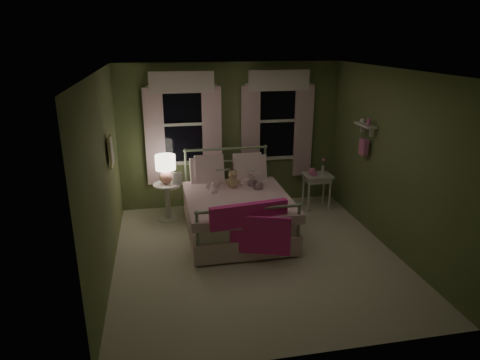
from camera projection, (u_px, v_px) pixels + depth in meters
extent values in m
plane|color=#ECE4CC|center=(256.00, 255.00, 6.21)|extent=(4.20, 4.20, 0.00)
plane|color=white|center=(258.00, 71.00, 5.38)|extent=(4.20, 4.20, 0.00)
plane|color=olive|center=(231.00, 136.00, 7.75)|extent=(4.00, 0.00, 4.00)
plane|color=olive|center=(310.00, 237.00, 3.84)|extent=(4.00, 0.00, 4.00)
plane|color=olive|center=(104.00, 178.00, 5.43)|extent=(0.00, 4.20, 4.20)
plane|color=olive|center=(392.00, 162.00, 6.15)|extent=(0.00, 4.20, 4.20)
cube|color=white|center=(236.00, 208.00, 6.79)|extent=(1.44, 1.94, 0.26)
cube|color=white|center=(236.00, 222.00, 6.87)|extent=(1.54, 2.02, 0.30)
cube|color=white|center=(238.00, 201.00, 6.59)|extent=(1.58, 1.75, 0.14)
cylinder|color=#9EB793|center=(193.00, 219.00, 6.70)|extent=(0.04, 1.90, 0.04)
cylinder|color=#9EB793|center=(278.00, 212.00, 6.95)|extent=(0.04, 1.90, 0.04)
cylinder|color=#9EB793|center=(186.00, 182.00, 7.51)|extent=(0.04, 0.04, 1.15)
cylinder|color=#9EB793|center=(265.00, 178.00, 7.77)|extent=(0.04, 0.04, 1.15)
sphere|color=#9EB793|center=(185.00, 151.00, 7.33)|extent=(0.07, 0.07, 0.07)
sphere|color=#9EB793|center=(265.00, 147.00, 7.59)|extent=(0.07, 0.07, 0.07)
cylinder|color=#9EB793|center=(226.00, 149.00, 7.46)|extent=(1.42, 0.04, 0.04)
cylinder|color=#9EB793|center=(226.00, 161.00, 7.53)|extent=(1.38, 0.03, 0.03)
cylinder|color=#9EB793|center=(198.00, 240.00, 5.76)|extent=(0.04, 0.04, 0.80)
cylinder|color=#9EB793|center=(298.00, 232.00, 6.02)|extent=(0.04, 0.04, 0.80)
sphere|color=#9EB793|center=(197.00, 213.00, 5.64)|extent=(0.07, 0.07, 0.07)
sphere|color=#9EB793|center=(299.00, 205.00, 5.89)|extent=(0.07, 0.07, 0.07)
cylinder|color=#9EB793|center=(249.00, 209.00, 5.77)|extent=(1.42, 0.04, 0.04)
cube|color=white|center=(207.00, 174.00, 7.25)|extent=(0.55, 0.32, 0.57)
cube|color=white|center=(250.00, 171.00, 7.39)|extent=(0.55, 0.32, 0.57)
cube|color=white|center=(209.00, 169.00, 7.23)|extent=(0.48, 0.30, 0.51)
cube|color=white|center=(247.00, 167.00, 7.35)|extent=(0.48, 0.30, 0.51)
cube|color=#F32F99|center=(249.00, 215.00, 5.79)|extent=(1.10, 0.25, 0.32)
cube|color=#F02F9D|center=(250.00, 235.00, 5.81)|extent=(1.05, 0.39, 0.55)
imported|color=#F7D1DD|center=(214.00, 167.00, 6.98)|extent=(0.34, 0.26, 0.84)
imported|color=#F7D1DD|center=(248.00, 166.00, 7.08)|extent=(0.46, 0.40, 0.80)
imported|color=beige|center=(216.00, 173.00, 6.75)|extent=(0.20, 0.12, 0.26)
imported|color=beige|center=(251.00, 174.00, 6.87)|extent=(0.20, 0.13, 0.26)
sphere|color=tan|center=(233.00, 183.00, 6.96)|extent=(0.20, 0.20, 0.20)
sphere|color=tan|center=(233.00, 175.00, 6.90)|extent=(0.14, 0.14, 0.14)
sphere|color=tan|center=(230.00, 172.00, 6.87)|extent=(0.06, 0.06, 0.06)
sphere|color=tan|center=(236.00, 171.00, 6.89)|extent=(0.06, 0.06, 0.06)
sphere|color=tan|center=(228.00, 182.00, 6.91)|extent=(0.08, 0.08, 0.08)
sphere|color=tan|center=(238.00, 182.00, 6.94)|extent=(0.08, 0.08, 0.08)
sphere|color=#8C6B51|center=(234.00, 176.00, 6.85)|extent=(0.05, 0.05, 0.05)
cylinder|color=white|center=(167.00, 185.00, 7.21)|extent=(0.46, 0.46, 0.04)
cylinder|color=white|center=(168.00, 202.00, 7.31)|extent=(0.08, 0.08, 0.60)
cylinder|color=white|center=(169.00, 218.00, 7.41)|extent=(0.34, 0.34, 0.03)
sphere|color=#E29685|center=(166.00, 177.00, 7.17)|extent=(0.22, 0.22, 0.22)
cylinder|color=pink|center=(166.00, 170.00, 7.13)|extent=(0.03, 0.03, 0.13)
cylinder|color=#FFEAC6|center=(165.00, 162.00, 7.09)|extent=(0.34, 0.34, 0.25)
imported|color=beige|center=(173.00, 185.00, 7.15)|extent=(0.18, 0.23, 0.02)
cube|color=white|center=(317.00, 175.00, 7.71)|extent=(0.50, 0.40, 0.04)
cube|color=white|center=(317.00, 179.00, 7.73)|extent=(0.44, 0.34, 0.08)
cylinder|color=white|center=(309.00, 196.00, 7.64)|extent=(0.04, 0.04, 0.60)
cylinder|color=white|center=(330.00, 194.00, 7.71)|extent=(0.04, 0.04, 0.60)
cylinder|color=white|center=(303.00, 190.00, 7.92)|extent=(0.04, 0.04, 0.60)
cylinder|color=white|center=(324.00, 189.00, 7.99)|extent=(0.04, 0.04, 0.60)
sphere|color=pink|center=(312.00, 172.00, 7.67)|extent=(0.14, 0.14, 0.14)
cube|color=pink|center=(314.00, 174.00, 7.59)|extent=(0.10, 0.04, 0.04)
cylinder|color=white|center=(323.00, 170.00, 7.75)|extent=(0.05, 0.05, 0.14)
cylinder|color=#4C7F3F|center=(323.00, 164.00, 7.72)|extent=(0.01, 0.01, 0.12)
sphere|color=pink|center=(323.00, 160.00, 7.69)|extent=(0.06, 0.06, 0.06)
cube|color=black|center=(183.00, 124.00, 7.50)|extent=(0.76, 0.02, 1.35)
cube|color=white|center=(181.00, 84.00, 7.26)|extent=(0.84, 0.05, 0.06)
cube|color=white|center=(185.00, 163.00, 7.70)|extent=(0.84, 0.05, 0.06)
cube|color=white|center=(160.00, 125.00, 7.41)|extent=(0.06, 0.05, 1.40)
cube|color=white|center=(206.00, 124.00, 7.55)|extent=(0.06, 0.05, 1.40)
cube|color=white|center=(183.00, 124.00, 7.48)|extent=(0.76, 0.04, 0.05)
cube|color=white|center=(155.00, 137.00, 7.41)|extent=(0.34, 0.06, 1.70)
cube|color=white|center=(212.00, 135.00, 7.59)|extent=(0.34, 0.06, 1.70)
cube|color=white|center=(182.00, 82.00, 7.19)|extent=(1.10, 0.08, 0.36)
cylinder|color=white|center=(182.00, 86.00, 7.24)|extent=(1.20, 0.03, 0.03)
cube|color=black|center=(276.00, 121.00, 7.81)|extent=(0.76, 0.02, 1.35)
cube|color=white|center=(278.00, 82.00, 7.56)|extent=(0.84, 0.05, 0.06)
cube|color=white|center=(276.00, 158.00, 8.01)|extent=(0.84, 0.05, 0.06)
cube|color=white|center=(255.00, 122.00, 7.71)|extent=(0.06, 0.05, 1.40)
cube|color=white|center=(298.00, 120.00, 7.86)|extent=(0.06, 0.05, 1.40)
cube|color=white|center=(277.00, 121.00, 7.79)|extent=(0.76, 0.04, 0.05)
cube|color=white|center=(250.00, 133.00, 7.72)|extent=(0.34, 0.06, 1.70)
cube|color=white|center=(303.00, 131.00, 7.90)|extent=(0.34, 0.06, 1.70)
cube|color=white|center=(279.00, 80.00, 7.49)|extent=(1.10, 0.08, 0.36)
cylinder|color=white|center=(278.00, 84.00, 7.55)|extent=(1.20, 0.03, 0.03)
cube|color=white|center=(365.00, 125.00, 6.66)|extent=(0.15, 0.50, 0.03)
cube|color=white|center=(372.00, 132.00, 6.55)|extent=(0.06, 0.03, 0.14)
cube|color=white|center=(363.00, 128.00, 6.83)|extent=(0.06, 0.03, 0.14)
cylinder|color=pink|center=(369.00, 122.00, 6.54)|extent=(0.06, 0.06, 0.10)
sphere|color=white|center=(363.00, 121.00, 6.74)|extent=(0.08, 0.08, 0.08)
cube|color=pink|center=(364.00, 147.00, 6.77)|extent=(0.08, 0.18, 0.26)
cube|color=beige|center=(111.00, 151.00, 5.93)|extent=(0.03, 0.32, 0.42)
cube|color=silver|center=(112.00, 151.00, 5.94)|extent=(0.01, 0.25, 0.34)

